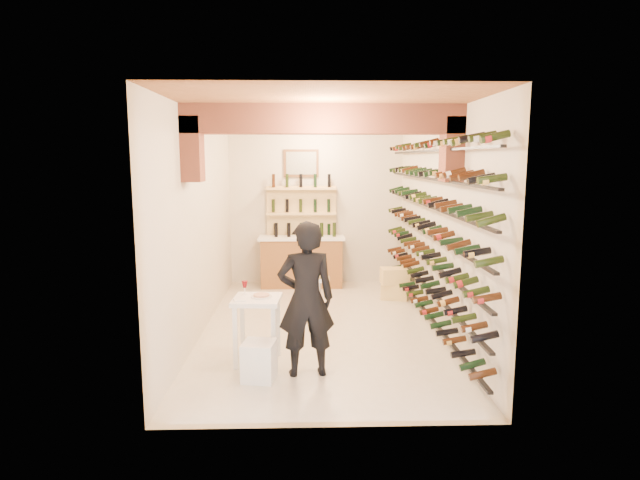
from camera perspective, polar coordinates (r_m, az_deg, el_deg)
The scene contains 11 objects.
ground at distance 8.08m, azimuth 0.06°, elevation -9.48°, with size 6.00×6.00×0.00m, color beige.
room_shell at distance 7.41m, azimuth 0.13°, elevation 6.62°, with size 3.52×6.02×3.21m.
wine_rack at distance 7.93m, azimuth 11.20°, elevation 1.49°, with size 0.32×5.70×2.56m.
back_counter at distance 10.51m, azimuth -2.01°, elevation -2.19°, with size 1.70×0.62×1.29m.
back_shelving at distance 10.64m, azimuth -2.02°, elevation 1.42°, with size 1.40×0.31×2.73m.
tasting_table at distance 6.62m, azimuth -6.87°, elevation -7.49°, with size 0.61×0.61×1.01m.
white_stool at distance 6.26m, azimuth -6.63°, elevation -12.91°, with size 0.36×0.36×0.45m, color white.
person at distance 6.14m, azimuth -1.52°, elevation -6.44°, with size 0.67×0.44×1.84m, color black.
chrome_barstool at distance 8.24m, azimuth -0.14°, elevation -6.07°, with size 0.37×0.37×0.72m.
crate_lower at distance 9.72m, azimuth 8.08°, elevation -5.53°, with size 0.48×0.33×0.29m, color #E1C77B.
crate_upper at distance 9.66m, azimuth 8.12°, elevation -3.88°, with size 0.49×0.34×0.29m, color #E1C77B.
Camera 1 is at (-0.23, -7.67, 2.53)m, focal length 29.45 mm.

